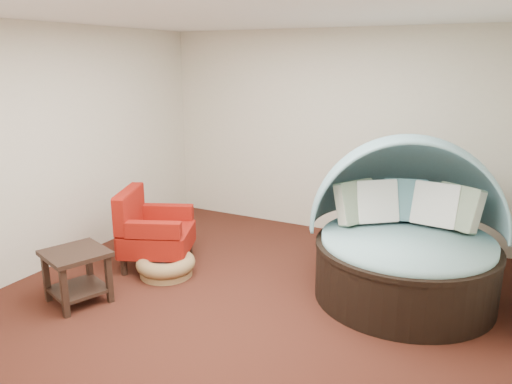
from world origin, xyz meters
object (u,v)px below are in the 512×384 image
at_px(canopy_daybed, 407,223).
at_px(pet_basket, 166,265).
at_px(red_armchair, 152,231).
at_px(side_table, 77,269).

height_order(canopy_daybed, pet_basket, canopy_daybed).
xyz_separation_m(pet_basket, red_armchair, (-0.32, 0.18, 0.31)).
relative_size(canopy_daybed, side_table, 3.16).
distance_m(canopy_daybed, side_table, 3.39).
bearing_deg(canopy_daybed, pet_basket, -178.59).
bearing_deg(side_table, red_armchair, 86.35).
height_order(canopy_daybed, side_table, canopy_daybed).
height_order(pet_basket, side_table, side_table).
xyz_separation_m(canopy_daybed, red_armchair, (-2.81, -0.62, -0.35)).
relative_size(canopy_daybed, pet_basket, 2.81).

